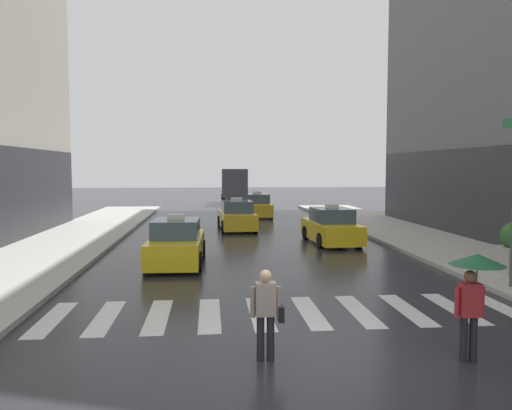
{
  "coord_description": "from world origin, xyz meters",
  "views": [
    {
      "loc": [
        -1.78,
        -8.64,
        3.46
      ],
      "look_at": [
        -0.24,
        8.0,
        2.22
      ],
      "focal_mm": 35.24,
      "sensor_mm": 36.0,
      "label": 1
    }
  ],
  "objects_px": {
    "pedestrian_with_handbag": "(266,309)",
    "box_truck": "(234,185)",
    "taxi_third": "(237,217)",
    "pedestrian_with_umbrella": "(474,278)",
    "taxi_second": "(331,227)",
    "taxi_lead": "(176,244)",
    "taxi_fourth": "(257,207)"
  },
  "relations": [
    {
      "from": "pedestrian_with_handbag",
      "to": "box_truck",
      "type": "bearing_deg",
      "value": 88.09
    },
    {
      "from": "taxi_third",
      "to": "pedestrian_with_umbrella",
      "type": "xyz_separation_m",
      "value": [
        3.15,
        -19.61,
        0.79
      ]
    },
    {
      "from": "taxi_third",
      "to": "pedestrian_with_handbag",
      "type": "bearing_deg",
      "value": -91.53
    },
    {
      "from": "taxi_second",
      "to": "pedestrian_with_handbag",
      "type": "height_order",
      "value": "taxi_second"
    },
    {
      "from": "taxi_second",
      "to": "pedestrian_with_handbag",
      "type": "relative_size",
      "value": 2.8
    },
    {
      "from": "taxi_lead",
      "to": "pedestrian_with_handbag",
      "type": "distance_m",
      "value": 9.57
    },
    {
      "from": "taxi_second",
      "to": "pedestrian_with_handbag",
      "type": "distance_m",
      "value": 14.46
    },
    {
      "from": "pedestrian_with_handbag",
      "to": "taxi_lead",
      "type": "bearing_deg",
      "value": 103.25
    },
    {
      "from": "taxi_third",
      "to": "taxi_fourth",
      "type": "xyz_separation_m",
      "value": [
        1.81,
        7.24,
        0.0
      ]
    },
    {
      "from": "taxi_second",
      "to": "taxi_fourth",
      "type": "bearing_deg",
      "value": 99.93
    },
    {
      "from": "pedestrian_with_umbrella",
      "to": "taxi_third",
      "type": "bearing_deg",
      "value": 99.13
    },
    {
      "from": "taxi_fourth",
      "to": "pedestrian_with_umbrella",
      "type": "relative_size",
      "value": 2.35
    },
    {
      "from": "box_truck",
      "to": "taxi_lead",
      "type": "bearing_deg",
      "value": -96.9
    },
    {
      "from": "pedestrian_with_handbag",
      "to": "taxi_third",
      "type": "bearing_deg",
      "value": 88.47
    },
    {
      "from": "taxi_second",
      "to": "box_truck",
      "type": "distance_m",
      "value": 24.41
    },
    {
      "from": "taxi_third",
      "to": "taxi_fourth",
      "type": "bearing_deg",
      "value": 75.93
    },
    {
      "from": "taxi_fourth",
      "to": "pedestrian_with_handbag",
      "type": "relative_size",
      "value": 2.76
    },
    {
      "from": "taxi_second",
      "to": "taxi_fourth",
      "type": "distance_m",
      "value": 12.94
    },
    {
      "from": "taxi_lead",
      "to": "taxi_third",
      "type": "height_order",
      "value": "same"
    },
    {
      "from": "taxi_lead",
      "to": "taxi_fourth",
      "type": "distance_m",
      "value": 17.74
    },
    {
      "from": "taxi_third",
      "to": "box_truck",
      "type": "bearing_deg",
      "value": 87.7
    },
    {
      "from": "taxi_second",
      "to": "pedestrian_with_umbrella",
      "type": "relative_size",
      "value": 2.38
    },
    {
      "from": "taxi_third",
      "to": "taxi_fourth",
      "type": "relative_size",
      "value": 1.02
    },
    {
      "from": "pedestrian_with_umbrella",
      "to": "pedestrian_with_handbag",
      "type": "bearing_deg",
      "value": 174.04
    },
    {
      "from": "taxi_lead",
      "to": "taxi_third",
      "type": "bearing_deg",
      "value": 74.73
    },
    {
      "from": "taxi_second",
      "to": "pedestrian_with_handbag",
      "type": "xyz_separation_m",
      "value": [
        -4.56,
        -13.72,
        0.21
      ]
    },
    {
      "from": "pedestrian_with_handbag",
      "to": "taxi_second",
      "type": "bearing_deg",
      "value": 71.63
    },
    {
      "from": "box_truck",
      "to": "pedestrian_with_umbrella",
      "type": "relative_size",
      "value": 3.9
    },
    {
      "from": "taxi_second",
      "to": "taxi_fourth",
      "type": "height_order",
      "value": "same"
    },
    {
      "from": "taxi_second",
      "to": "pedestrian_with_umbrella",
      "type": "height_order",
      "value": "pedestrian_with_umbrella"
    },
    {
      "from": "taxi_third",
      "to": "box_truck",
      "type": "xyz_separation_m",
      "value": [
        0.75,
        18.66,
        1.13
      ]
    },
    {
      "from": "taxi_lead",
      "to": "box_truck",
      "type": "xyz_separation_m",
      "value": [
        3.46,
        28.57,
        1.13
      ]
    }
  ]
}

